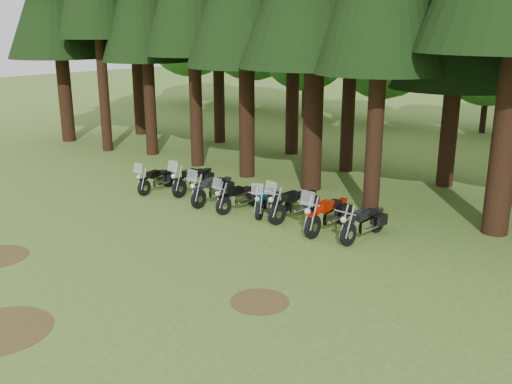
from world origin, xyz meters
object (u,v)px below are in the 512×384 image
Objects in this scene: motorcycle_0 at (156,180)px; motorcycle_6 at (327,215)px; motorcycle_3 at (239,198)px; motorcycle_4 at (265,201)px; motorcycle_2 at (213,190)px; motorcycle_1 at (193,180)px; motorcycle_5 at (294,204)px; motorcycle_7 at (364,224)px.

motorcycle_0 is 7.64m from motorcycle_6.
motorcycle_3 reaches higher than motorcycle_0.
motorcycle_4 is at bearing 176.14° from motorcycle_6.
motorcycle_2 reaches higher than motorcycle_4.
motorcycle_1 is 1.10× the size of motorcycle_3.
motorcycle_5 reaches higher than motorcycle_0.
motorcycle_5 is (2.07, 0.42, 0.05)m from motorcycle_3.
motorcycle_1 is at bearing 175.58° from motorcycle_3.
motorcycle_0 is at bearing -172.89° from motorcycle_7.
motorcycle_7 is at bearing -6.29° from motorcycle_1.
motorcycle_1 is at bearing 158.29° from motorcycle_2.
motorcycle_2 reaches higher than motorcycle_0.
motorcycle_6 is (7.63, 0.31, 0.08)m from motorcycle_0.
motorcycle_5 reaches higher than motorcycle_4.
motorcycle_2 is at bearing -22.44° from motorcycle_1.
motorcycle_1 is at bearing -173.82° from motorcycle_5.
motorcycle_7 is at bearing 9.59° from motorcycle_3.
motorcycle_0 reaches higher than motorcycle_4.
motorcycle_0 reaches higher than motorcycle_7.
motorcycle_6 reaches higher than motorcycle_7.
motorcycle_1 is at bearing -178.15° from motorcycle_7.
motorcycle_5 is at bearing -179.80° from motorcycle_7.
motorcycle_4 is 3.84m from motorcycle_7.
motorcycle_1 is at bearing 23.54° from motorcycle_0.
motorcycle_1 is at bearing 175.89° from motorcycle_6.
motorcycle_3 reaches higher than motorcycle_7.
motorcycle_2 is 1.03× the size of motorcycle_7.
motorcycle_6 reaches higher than motorcycle_4.
motorcycle_3 is (2.81, -0.57, -0.05)m from motorcycle_1.
motorcycle_3 is 1.05× the size of motorcycle_4.
motorcycle_5 reaches higher than motorcycle_7.
motorcycle_7 is at bearing -1.39° from motorcycle_2.
motorcycle_7 is at bearing -4.48° from motorcycle_0.
motorcycle_0 is 0.86× the size of motorcycle_6.
motorcycle_2 is at bearing -2.11° from motorcycle_0.
motorcycle_1 is 0.98× the size of motorcycle_5.
motorcycle_3 is at bearing -160.63° from motorcycle_5.
motorcycle_6 is 1.23m from motorcycle_7.
motorcycle_5 is 2.71m from motorcycle_7.
motorcycle_2 is at bearing -175.40° from motorcycle_3.
motorcycle_6 reaches higher than motorcycle_2.
motorcycle_6 reaches higher than motorcycle_3.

